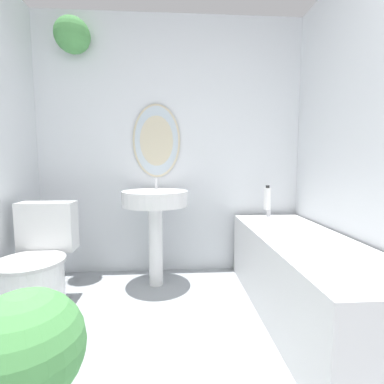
{
  "coord_description": "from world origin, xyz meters",
  "views": [
    {
      "loc": [
        0.02,
        -0.37,
        1.06
      ],
      "look_at": [
        0.14,
        1.42,
        0.87
      ],
      "focal_mm": 26.0,
      "sensor_mm": 36.0,
      "label": 1
    }
  ],
  "objects": [
    {
      "name": "potted_plant",
      "position": [
        -0.54,
        0.64,
        0.33
      ],
      "size": [
        0.44,
        0.44,
        0.58
      ],
      "color": "silver",
      "rests_on": "ground_plane"
    },
    {
      "name": "wall_back",
      "position": [
        -0.06,
        2.31,
        1.27
      ],
      "size": [
        2.57,
        0.3,
        2.4
      ],
      "color": "silver",
      "rests_on": "ground_plane"
    },
    {
      "name": "toilet",
      "position": [
        -0.94,
        1.56,
        0.3
      ],
      "size": [
        0.45,
        0.6,
        0.76
      ],
      "color": "white",
      "rests_on": "ground_plane"
    },
    {
      "name": "shampoo_bottle",
      "position": [
        0.87,
        2.09,
        0.73
      ],
      "size": [
        0.06,
        0.06,
        0.22
      ],
      "color": "white",
      "rests_on": "bathtub"
    },
    {
      "name": "pedestal_sink",
      "position": [
        -0.14,
        1.98,
        0.67
      ],
      "size": [
        0.56,
        0.56,
        0.92
      ],
      "color": "white",
      "rests_on": "ground_plane"
    },
    {
      "name": "bathtub",
      "position": [
        0.91,
        1.4,
        0.29
      ],
      "size": [
        0.6,
        1.69,
        0.63
      ],
      "color": "silver",
      "rests_on": "ground_plane"
    }
  ]
}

